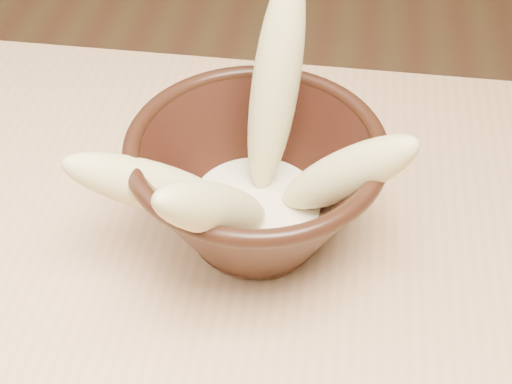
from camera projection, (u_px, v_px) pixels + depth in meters
bowl at (256, 184)px, 0.55m from camera, size 0.20×0.20×0.11m
milk_puddle at (256, 207)px, 0.57m from camera, size 0.11×0.11×0.02m
banana_upright at (275, 85)px, 0.54m from camera, size 0.06×0.10×0.18m
banana_left at (152, 186)px, 0.52m from camera, size 0.14×0.09×0.11m
banana_right at (346, 174)px, 0.52m from camera, size 0.13×0.07×0.12m
banana_front at (216, 209)px, 0.48m from camera, size 0.09×0.14×0.14m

